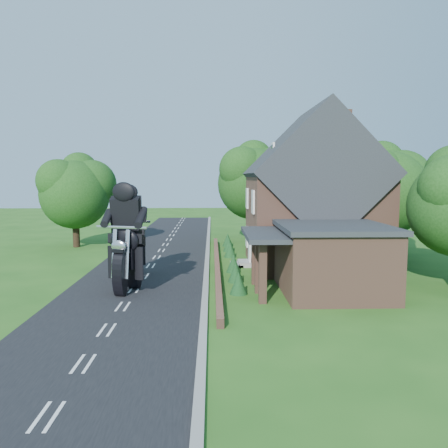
{
  "coord_description": "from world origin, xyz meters",
  "views": [
    {
      "loc": [
        3.99,
        -22.08,
        5.76
      ],
      "look_at": [
        4.76,
        5.45,
        2.8
      ],
      "focal_mm": 35.0,
      "sensor_mm": 36.0,
      "label": 1
    }
  ],
  "objects_px": {
    "motorcycle_lead": "(127,276)",
    "garden_wall": "(217,266)",
    "house": "(312,199)",
    "motorcycle_follow": "(130,263)",
    "annex": "(330,258)"
  },
  "relations": [
    {
      "from": "house",
      "to": "annex",
      "type": "relative_size",
      "value": 1.45
    },
    {
      "from": "motorcycle_lead",
      "to": "house",
      "type": "bearing_deg",
      "value": -132.94
    },
    {
      "from": "annex",
      "to": "garden_wall",
      "type": "bearing_deg",
      "value": 133.84
    },
    {
      "from": "house",
      "to": "motorcycle_follow",
      "type": "xyz_separation_m",
      "value": [
        -11.27,
        -3.07,
        -3.54
      ]
    },
    {
      "from": "garden_wall",
      "to": "annex",
      "type": "relative_size",
      "value": 3.12
    },
    {
      "from": "garden_wall",
      "to": "motorcycle_lead",
      "type": "relative_size",
      "value": 12.39
    },
    {
      "from": "house",
      "to": "garden_wall",
      "type": "bearing_deg",
      "value": -170.83
    },
    {
      "from": "house",
      "to": "motorcycle_follow",
      "type": "height_order",
      "value": "house"
    },
    {
      "from": "house",
      "to": "annex",
      "type": "height_order",
      "value": "house"
    },
    {
      "from": "garden_wall",
      "to": "annex",
      "type": "bearing_deg",
      "value": -46.16
    },
    {
      "from": "garden_wall",
      "to": "motorcycle_follow",
      "type": "bearing_deg",
      "value": -157.85
    },
    {
      "from": "garden_wall",
      "to": "motorcycle_follow",
      "type": "distance_m",
      "value": 5.52
    },
    {
      "from": "motorcycle_lead",
      "to": "garden_wall",
      "type": "bearing_deg",
      "value": -113.6
    },
    {
      "from": "motorcycle_lead",
      "to": "motorcycle_follow",
      "type": "bearing_deg",
      "value": -65.75
    },
    {
      "from": "house",
      "to": "motorcycle_lead",
      "type": "height_order",
      "value": "house"
    }
  ]
}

